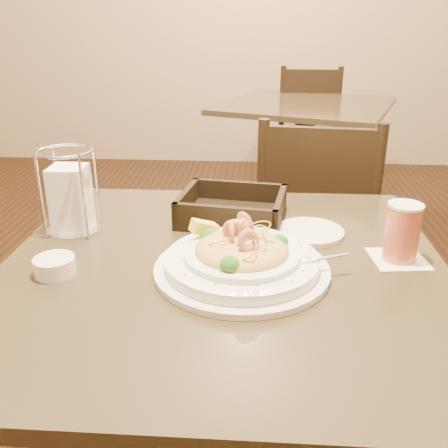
# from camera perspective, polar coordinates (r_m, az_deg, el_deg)

# --- Properties ---
(main_table) EXTENTS (0.90, 0.90, 0.76)m
(main_table) POSITION_cam_1_polar(r_m,az_deg,el_deg) (1.14, -0.07, -15.48)
(main_table) COLOR black
(main_table) RESTS_ON ground
(background_table) EXTENTS (1.15, 1.15, 0.76)m
(background_table) POSITION_cam_1_polar(r_m,az_deg,el_deg) (3.02, 9.10, 8.98)
(background_table) COLOR black
(background_table) RESTS_ON ground
(dining_chair_near) EXTENTS (0.47, 0.47, 0.93)m
(dining_chair_near) POSITION_cam_1_polar(r_m,az_deg,el_deg) (1.84, 10.22, -1.06)
(dining_chair_near) COLOR black
(dining_chair_near) RESTS_ON ground
(dining_chair_far) EXTENTS (0.44, 0.44, 0.93)m
(dining_chair_far) POSITION_cam_1_polar(r_m,az_deg,el_deg) (3.55, 9.47, 10.58)
(dining_chair_far) COLOR black
(dining_chair_far) RESTS_ON ground
(pasta_bowl) EXTENTS (0.38, 0.34, 0.11)m
(pasta_bowl) POSITION_cam_1_polar(r_m,az_deg,el_deg) (0.97, 2.01, -3.86)
(pasta_bowl) COLOR white
(pasta_bowl) RESTS_ON main_table
(drink_glass) EXTENTS (0.12, 0.12, 0.12)m
(drink_glass) POSITION_cam_1_polar(r_m,az_deg,el_deg) (1.07, 19.68, -0.95)
(drink_glass) COLOR white
(drink_glass) RESTS_ON main_table
(bread_basket) EXTENTS (0.27, 0.23, 0.07)m
(bread_basket) POSITION_cam_1_polar(r_m,az_deg,el_deg) (1.22, 0.95, 1.54)
(bread_basket) COLOR black
(bread_basket) RESTS_ON main_table
(napkin_caddy) EXTENTS (0.12, 0.12, 0.20)m
(napkin_caddy) POSITION_cam_1_polar(r_m,az_deg,el_deg) (1.19, -17.12, 3.00)
(napkin_caddy) COLOR silver
(napkin_caddy) RESTS_ON main_table
(side_plate) EXTENTS (0.21, 0.21, 0.01)m
(side_plate) POSITION_cam_1_polar(r_m,az_deg,el_deg) (1.16, 9.77, -0.85)
(side_plate) COLOR white
(side_plate) RESTS_ON main_table
(butter_ramekin) EXTENTS (0.10, 0.10, 0.03)m
(butter_ramekin) POSITION_cam_1_polar(r_m,az_deg,el_deg) (1.02, -18.79, -4.57)
(butter_ramekin) COLOR white
(butter_ramekin) RESTS_ON main_table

